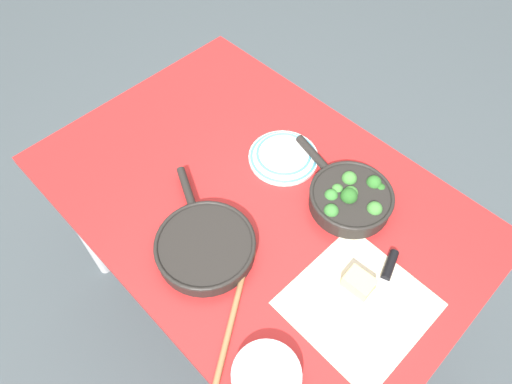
{
  "coord_description": "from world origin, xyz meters",
  "views": [
    {
      "loc": [
        0.54,
        -0.53,
        1.85
      ],
      "look_at": [
        0.0,
        0.0,
        0.79
      ],
      "focal_mm": 32.0,
      "sensor_mm": 36.0,
      "label": 1
    }
  ],
  "objects_px": {
    "skillet_broccoli": "(350,197)",
    "dinner_plate_stack": "(283,156)",
    "cheese_block": "(359,283)",
    "grater_knife": "(383,285)",
    "skillet_eggs": "(205,246)",
    "prep_bowl_steel": "(266,377)",
    "wooden_spoon": "(237,297)"
  },
  "relations": [
    {
      "from": "grater_knife",
      "to": "cheese_block",
      "type": "height_order",
      "value": "cheese_block"
    },
    {
      "from": "dinner_plate_stack",
      "to": "grater_knife",
      "type": "bearing_deg",
      "value": -15.24
    },
    {
      "from": "skillet_eggs",
      "to": "wooden_spoon",
      "type": "height_order",
      "value": "skillet_eggs"
    },
    {
      "from": "wooden_spoon",
      "to": "prep_bowl_steel",
      "type": "height_order",
      "value": "prep_bowl_steel"
    },
    {
      "from": "wooden_spoon",
      "to": "prep_bowl_steel",
      "type": "relative_size",
      "value": 2.19
    },
    {
      "from": "wooden_spoon",
      "to": "dinner_plate_stack",
      "type": "height_order",
      "value": "dinner_plate_stack"
    },
    {
      "from": "prep_bowl_steel",
      "to": "cheese_block",
      "type": "bearing_deg",
      "value": 89.01
    },
    {
      "from": "skillet_eggs",
      "to": "prep_bowl_steel",
      "type": "relative_size",
      "value": 2.44
    },
    {
      "from": "cheese_block",
      "to": "wooden_spoon",
      "type": "bearing_deg",
      "value": -128.53
    },
    {
      "from": "wooden_spoon",
      "to": "cheese_block",
      "type": "distance_m",
      "value": 0.31
    },
    {
      "from": "skillet_broccoli",
      "to": "grater_knife",
      "type": "xyz_separation_m",
      "value": [
        0.22,
        -0.14,
        -0.02
      ]
    },
    {
      "from": "prep_bowl_steel",
      "to": "grater_knife",
      "type": "bearing_deg",
      "value": 82.34
    },
    {
      "from": "skillet_broccoli",
      "to": "grater_knife",
      "type": "bearing_deg",
      "value": 161.31
    },
    {
      "from": "skillet_eggs",
      "to": "wooden_spoon",
      "type": "relative_size",
      "value": 1.12
    },
    {
      "from": "cheese_block",
      "to": "prep_bowl_steel",
      "type": "distance_m",
      "value": 0.32
    },
    {
      "from": "skillet_broccoli",
      "to": "dinner_plate_stack",
      "type": "distance_m",
      "value": 0.25
    },
    {
      "from": "skillet_broccoli",
      "to": "prep_bowl_steel",
      "type": "bearing_deg",
      "value": 121.97
    },
    {
      "from": "skillet_broccoli",
      "to": "prep_bowl_steel",
      "type": "distance_m",
      "value": 0.54
    },
    {
      "from": "cheese_block",
      "to": "grater_knife",
      "type": "bearing_deg",
      "value": 45.65
    },
    {
      "from": "skillet_broccoli",
      "to": "cheese_block",
      "type": "distance_m",
      "value": 0.25
    },
    {
      "from": "skillet_eggs",
      "to": "cheese_block",
      "type": "bearing_deg",
      "value": -124.06
    },
    {
      "from": "prep_bowl_steel",
      "to": "skillet_eggs",
      "type": "bearing_deg",
      "value": 160.88
    },
    {
      "from": "grater_knife",
      "to": "dinner_plate_stack",
      "type": "distance_m",
      "value": 0.48
    },
    {
      "from": "skillet_eggs",
      "to": "prep_bowl_steel",
      "type": "bearing_deg",
      "value": -173.72
    },
    {
      "from": "skillet_eggs",
      "to": "cheese_block",
      "type": "height_order",
      "value": "skillet_eggs"
    },
    {
      "from": "skillet_eggs",
      "to": "prep_bowl_steel",
      "type": "xyz_separation_m",
      "value": [
        0.34,
        -0.12,
        -0.0
      ]
    },
    {
      "from": "skillet_broccoli",
      "to": "skillet_eggs",
      "type": "bearing_deg",
      "value": 79.48
    },
    {
      "from": "cheese_block",
      "to": "dinner_plate_stack",
      "type": "distance_m",
      "value": 0.45
    },
    {
      "from": "wooden_spoon",
      "to": "skillet_eggs",
      "type": "bearing_deg",
      "value": 44.69
    },
    {
      "from": "wooden_spoon",
      "to": "grater_knife",
      "type": "bearing_deg",
      "value": -72.85
    },
    {
      "from": "grater_knife",
      "to": "cheese_block",
      "type": "bearing_deg",
      "value": -63.48
    },
    {
      "from": "skillet_broccoli",
      "to": "cheese_block",
      "type": "height_order",
      "value": "skillet_broccoli"
    }
  ]
}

